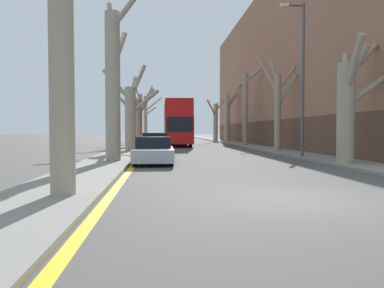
{
  "coord_description": "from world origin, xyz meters",
  "views": [
    {
      "loc": [
        -3.1,
        -8.15,
        1.58
      ],
      "look_at": [
        -0.3,
        24.94,
        0.37
      ],
      "focal_mm": 35.0,
      "sensor_mm": 36.0,
      "label": 1
    }
  ],
  "objects_px": {
    "street_tree_left_0": "(65,15)",
    "street_tree_right_4": "(216,120)",
    "parked_car_0": "(154,151)",
    "street_tree_left_3": "(136,117)",
    "street_tree_right_1": "(278,105)",
    "street_tree_right_3": "(228,116)",
    "street_tree_left_4": "(140,114)",
    "street_tree_left_1": "(113,82)",
    "street_tree_left_2": "(131,112)",
    "parked_car_1": "(155,145)",
    "street_tree_right_0": "(348,105)",
    "lamp_post": "(301,73)",
    "street_tree_left_5": "(146,117)",
    "street_tree_right_2": "(245,106)",
    "double_decker_bus": "(177,121)"
  },
  "relations": [
    {
      "from": "street_tree_right_1",
      "to": "street_tree_right_3",
      "type": "bearing_deg",
      "value": 90.08
    },
    {
      "from": "street_tree_right_2",
      "to": "street_tree_right_3",
      "type": "height_order",
      "value": "street_tree_right_2"
    },
    {
      "from": "street_tree_right_4",
      "to": "lamp_post",
      "type": "xyz_separation_m",
      "value": [
        -0.63,
        -36.68,
        1.57
      ]
    },
    {
      "from": "street_tree_left_4",
      "to": "parked_car_0",
      "type": "xyz_separation_m",
      "value": [
        2.07,
        -27.1,
        -2.94
      ]
    },
    {
      "from": "street_tree_right_3",
      "to": "street_tree_left_3",
      "type": "bearing_deg",
      "value": -135.99
    },
    {
      "from": "street_tree_left_0",
      "to": "street_tree_right_3",
      "type": "relative_size",
      "value": 1.12
    },
    {
      "from": "street_tree_left_3",
      "to": "street_tree_right_1",
      "type": "xyz_separation_m",
      "value": [
        10.95,
        -9.96,
        0.58
      ]
    },
    {
      "from": "double_decker_bus",
      "to": "parked_car_1",
      "type": "xyz_separation_m",
      "value": [
        -2.03,
        -14.18,
        -1.84
      ]
    },
    {
      "from": "street_tree_left_4",
      "to": "street_tree_right_3",
      "type": "xyz_separation_m",
      "value": [
        10.98,
        2.4,
        -0.18
      ]
    },
    {
      "from": "street_tree_left_3",
      "to": "street_tree_right_0",
      "type": "relative_size",
      "value": 1.12
    },
    {
      "from": "street_tree_left_0",
      "to": "street_tree_left_4",
      "type": "distance_m",
      "value": 36.17
    },
    {
      "from": "parked_car_0",
      "to": "street_tree_left_3",
      "type": "bearing_deg",
      "value": 96.05
    },
    {
      "from": "street_tree_right_0",
      "to": "parked_car_1",
      "type": "distance_m",
      "value": 11.91
    },
    {
      "from": "street_tree_left_1",
      "to": "parked_car_1",
      "type": "bearing_deg",
      "value": 71.08
    },
    {
      "from": "street_tree_left_4",
      "to": "street_tree_right_4",
      "type": "distance_m",
      "value": 16.34
    },
    {
      "from": "street_tree_left_2",
      "to": "street_tree_left_3",
      "type": "relative_size",
      "value": 1.03
    },
    {
      "from": "street_tree_right_4",
      "to": "street_tree_left_3",
      "type": "bearing_deg",
      "value": -118.05
    },
    {
      "from": "street_tree_left_0",
      "to": "street_tree_right_4",
      "type": "xyz_separation_m",
      "value": [
        10.63,
        48.34,
        -0.96
      ]
    },
    {
      "from": "street_tree_right_3",
      "to": "street_tree_left_4",
      "type": "bearing_deg",
      "value": -167.68
    },
    {
      "from": "street_tree_left_0",
      "to": "street_tree_right_4",
      "type": "relative_size",
      "value": 1.17
    },
    {
      "from": "double_decker_bus",
      "to": "street_tree_left_2",
      "type": "bearing_deg",
      "value": -110.52
    },
    {
      "from": "street_tree_right_3",
      "to": "parked_car_0",
      "type": "height_order",
      "value": "street_tree_right_3"
    },
    {
      "from": "parked_car_0",
      "to": "street_tree_right_0",
      "type": "bearing_deg",
      "value": -10.41
    },
    {
      "from": "street_tree_right_1",
      "to": "street_tree_right_2",
      "type": "height_order",
      "value": "street_tree_right_2"
    },
    {
      "from": "lamp_post",
      "to": "street_tree_left_1",
      "type": "bearing_deg",
      "value": -168.68
    },
    {
      "from": "street_tree_left_0",
      "to": "street_tree_right_0",
      "type": "distance_m",
      "value": 13.01
    },
    {
      "from": "street_tree_left_3",
      "to": "parked_car_0",
      "type": "distance_m",
      "value": 19.19
    },
    {
      "from": "street_tree_left_4",
      "to": "street_tree_right_0",
      "type": "distance_m",
      "value": 30.69
    },
    {
      "from": "street_tree_left_2",
      "to": "street_tree_right_4",
      "type": "relative_size",
      "value": 0.91
    },
    {
      "from": "parked_car_1",
      "to": "lamp_post",
      "type": "distance_m",
      "value": 9.85
    },
    {
      "from": "parked_car_0",
      "to": "street_tree_right_3",
      "type": "bearing_deg",
      "value": 73.2
    },
    {
      "from": "street_tree_left_2",
      "to": "parked_car_1",
      "type": "bearing_deg",
      "value": -64.75
    },
    {
      "from": "street_tree_right_1",
      "to": "street_tree_right_3",
      "type": "xyz_separation_m",
      "value": [
        -0.03,
        20.5,
        -0.08
      ]
    },
    {
      "from": "street_tree_right_4",
      "to": "street_tree_left_2",
      "type": "bearing_deg",
      "value": -110.02
    },
    {
      "from": "street_tree_right_0",
      "to": "parked_car_0",
      "type": "xyz_separation_m",
      "value": [
        -8.74,
        1.61,
        -2.13
      ]
    },
    {
      "from": "street_tree_left_3",
      "to": "street_tree_left_4",
      "type": "relative_size",
      "value": 0.84
    },
    {
      "from": "street_tree_left_4",
      "to": "parked_car_1",
      "type": "bearing_deg",
      "value": -84.34
    },
    {
      "from": "street_tree_right_0",
      "to": "parked_car_1",
      "type": "relative_size",
      "value": 1.23
    },
    {
      "from": "street_tree_right_2",
      "to": "lamp_post",
      "type": "height_order",
      "value": "lamp_post"
    },
    {
      "from": "street_tree_left_2",
      "to": "street_tree_right_0",
      "type": "xyz_separation_m",
      "value": [
        10.57,
        -11.68,
        -0.21
      ]
    },
    {
      "from": "parked_car_0",
      "to": "parked_car_1",
      "type": "relative_size",
      "value": 0.92
    },
    {
      "from": "street_tree_left_0",
      "to": "street_tree_left_4",
      "type": "bearing_deg",
      "value": 90.4
    },
    {
      "from": "street_tree_right_3",
      "to": "lamp_post",
      "type": "xyz_separation_m",
      "value": [
        -0.72,
        -26.9,
        1.41
      ]
    },
    {
      "from": "street_tree_left_1",
      "to": "street_tree_right_1",
      "type": "distance_m",
      "value": 13.76
    },
    {
      "from": "street_tree_left_5",
      "to": "parked_car_1",
      "type": "bearing_deg",
      "value": -86.64
    },
    {
      "from": "street_tree_right_0",
      "to": "double_decker_bus",
      "type": "distance_m",
      "value": 22.99
    },
    {
      "from": "street_tree_left_5",
      "to": "street_tree_right_3",
      "type": "xyz_separation_m",
      "value": [
        10.69,
        -7.15,
        -0.17
      ]
    },
    {
      "from": "street_tree_left_0",
      "to": "parked_car_0",
      "type": "xyz_separation_m",
      "value": [
        1.82,
        9.06,
        -3.57
      ]
    },
    {
      "from": "street_tree_left_1",
      "to": "street_tree_right_0",
      "type": "bearing_deg",
      "value": -11.53
    },
    {
      "from": "street_tree_left_4",
      "to": "street_tree_right_4",
      "type": "height_order",
      "value": "street_tree_left_4"
    }
  ]
}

